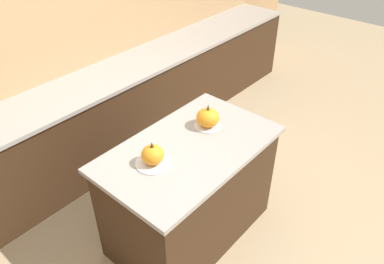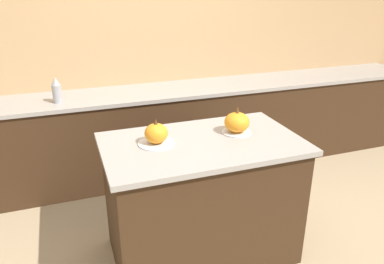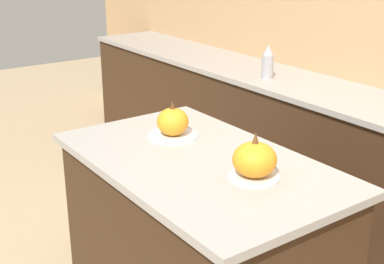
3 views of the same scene
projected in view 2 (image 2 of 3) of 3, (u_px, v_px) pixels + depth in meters
name	position (u px, v px, depth m)	size (l,w,h in m)	color
ground_plane	(201.00, 250.00, 2.78)	(12.00, 12.00, 0.00)	tan
wall_back	(144.00, 46.00, 3.73)	(8.00, 0.06, 2.50)	tan
kitchen_island	(202.00, 199.00, 2.61)	(1.31, 0.78, 0.89)	#382314
back_counter	(155.00, 133.00, 3.75)	(6.00, 0.60, 0.88)	#382314
pumpkin_cake_left	(156.00, 135.00, 2.38)	(0.24, 0.24, 0.17)	silver
pumpkin_cake_right	(237.00, 123.00, 2.56)	(0.20, 0.20, 0.19)	silver
bottle_tall	(57.00, 90.00, 3.19)	(0.08, 0.08, 0.22)	#99999E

